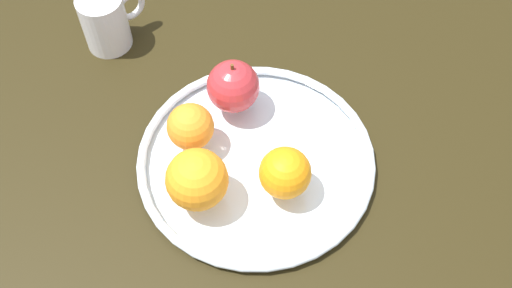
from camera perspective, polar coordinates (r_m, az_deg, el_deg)
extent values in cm
cube|color=black|center=(82.08, 0.00, -2.60)|extent=(167.94, 167.94, 4.00)
cylinder|color=silver|center=(80.11, 0.00, -1.76)|extent=(30.63, 30.63, 0.60)
torus|color=silver|center=(79.34, 0.00, -1.42)|extent=(31.91, 31.91, 1.20)
sphere|color=#B62D32|center=(81.10, -2.21, 5.56)|extent=(7.29, 7.29, 7.29)
cylinder|color=#593819|center=(78.14, -2.30, 7.32)|extent=(0.44, 0.44, 1.20)
sphere|color=orange|center=(73.86, 2.98, -2.67)|extent=(6.63, 6.63, 6.63)
sphere|color=orange|center=(72.81, -5.64, -3.48)|extent=(7.82, 7.82, 7.82)
sphere|color=orange|center=(78.14, -6.32, 1.67)|extent=(6.28, 6.28, 6.28)
cylinder|color=white|center=(93.27, -14.34, 11.29)|extent=(6.86, 6.86, 8.96)
torus|color=white|center=(94.18, -11.97, 12.84)|extent=(4.94, 1.00, 4.94)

